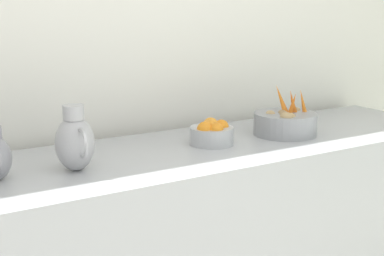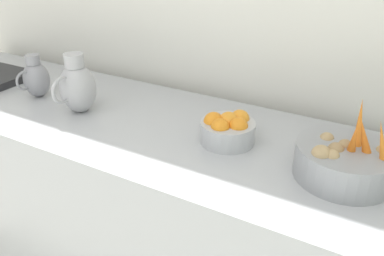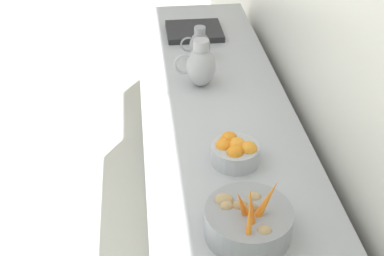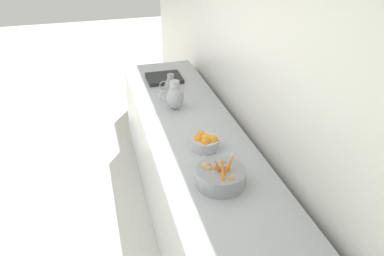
{
  "view_description": "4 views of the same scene",
  "coord_description": "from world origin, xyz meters",
  "px_view_note": "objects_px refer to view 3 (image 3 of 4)",
  "views": [
    {
      "loc": [
        0.45,
        -1.01,
        1.54
      ],
      "look_at": [
        -1.39,
        0.1,
        1.05
      ],
      "focal_mm": 48.96,
      "sensor_mm": 36.0,
      "label": 1
    },
    {
      "loc": [
        -0.32,
        0.76,
        1.65
      ],
      "look_at": [
        -1.39,
        0.17,
        1.01
      ],
      "focal_mm": 36.59,
      "sensor_mm": 36.0,
      "label": 2
    },
    {
      "loc": [
        -1.12,
        1.98,
        2.29
      ],
      "look_at": [
        -1.31,
        0.2,
        1.08
      ],
      "focal_mm": 49.4,
      "sensor_mm": 36.0,
      "label": 3
    },
    {
      "loc": [
        -0.79,
        2.43,
        2.42
      ],
      "look_at": [
        -1.44,
        0.09,
        1.01
      ],
      "focal_mm": 35.48,
      "sensor_mm": 36.0,
      "label": 4
    }
  ],
  "objects_px": {
    "metal_pitcher_tall": "(200,65)",
    "metal_pitcher_short": "(199,45)",
    "vegetable_colander": "(248,221)",
    "orange_bowl": "(235,151)"
  },
  "relations": [
    {
      "from": "vegetable_colander",
      "to": "metal_pitcher_short",
      "type": "height_order",
      "value": "vegetable_colander"
    },
    {
      "from": "vegetable_colander",
      "to": "metal_pitcher_short",
      "type": "relative_size",
      "value": 1.55
    },
    {
      "from": "orange_bowl",
      "to": "metal_pitcher_tall",
      "type": "height_order",
      "value": "metal_pitcher_tall"
    },
    {
      "from": "orange_bowl",
      "to": "metal_pitcher_short",
      "type": "xyz_separation_m",
      "value": [
        0.03,
        -0.95,
        0.04
      ]
    },
    {
      "from": "metal_pitcher_tall",
      "to": "metal_pitcher_short",
      "type": "relative_size",
      "value": 1.28
    },
    {
      "from": "vegetable_colander",
      "to": "metal_pitcher_tall",
      "type": "distance_m",
      "value": 1.08
    },
    {
      "from": "metal_pitcher_short",
      "to": "vegetable_colander",
      "type": "bearing_deg",
      "value": 90.3
    },
    {
      "from": "vegetable_colander",
      "to": "metal_pitcher_short",
      "type": "xyz_separation_m",
      "value": [
        0.01,
        -1.36,
        0.03
      ]
    },
    {
      "from": "metal_pitcher_tall",
      "to": "metal_pitcher_short",
      "type": "height_order",
      "value": "metal_pitcher_tall"
    },
    {
      "from": "metal_pitcher_tall",
      "to": "orange_bowl",
      "type": "bearing_deg",
      "value": 95.54
    }
  ]
}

